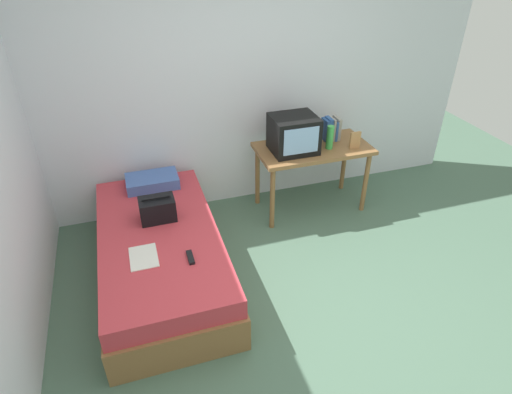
{
  "coord_description": "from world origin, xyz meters",
  "views": [
    {
      "loc": [
        -1.1,
        -2.08,
        2.65
      ],
      "look_at": [
        -0.1,
        1.05,
        0.56
      ],
      "focal_mm": 30.23,
      "sensor_mm": 36.0,
      "label": 1
    }
  ],
  "objects": [
    {
      "name": "ground_plane",
      "position": [
        0.0,
        0.0,
        0.0
      ],
      "size": [
        8.0,
        8.0,
        0.0
      ],
      "primitive_type": "plane",
      "color": "#4C6B56"
    },
    {
      "name": "wall_back",
      "position": [
        0.0,
        2.0,
        1.3
      ],
      "size": [
        5.2,
        0.1,
        2.6
      ],
      "primitive_type": "cube",
      "color": "silver",
      "rests_on": "ground"
    },
    {
      "name": "bed",
      "position": [
        -1.01,
        0.9,
        0.24
      ],
      "size": [
        1.0,
        2.0,
        0.48
      ],
      "color": "olive",
      "rests_on": "ground"
    },
    {
      "name": "desk",
      "position": [
        0.66,
        1.53,
        0.63
      ],
      "size": [
        1.16,
        0.6,
        0.72
      ],
      "color": "olive",
      "rests_on": "ground"
    },
    {
      "name": "tv",
      "position": [
        0.43,
        1.51,
        0.9
      ],
      "size": [
        0.44,
        0.39,
        0.36
      ],
      "color": "black",
      "rests_on": "desk"
    },
    {
      "name": "water_bottle",
      "position": [
        0.8,
        1.45,
        0.84
      ],
      "size": [
        0.07,
        0.07,
        0.24
      ],
      "primitive_type": "cylinder",
      "color": "green",
      "rests_on": "desk"
    },
    {
      "name": "book_row",
      "position": [
        0.91,
        1.64,
        0.84
      ],
      "size": [
        0.16,
        0.17,
        0.24
      ],
      "color": "#2D5699",
      "rests_on": "desk"
    },
    {
      "name": "picture_frame",
      "position": [
        1.05,
        1.38,
        0.81
      ],
      "size": [
        0.11,
        0.02,
        0.17
      ],
      "primitive_type": "cube",
      "color": "#B27F4C",
      "rests_on": "desk"
    },
    {
      "name": "pillow",
      "position": [
        -0.97,
        1.67,
        0.53
      ],
      "size": [
        0.49,
        0.3,
        0.11
      ],
      "primitive_type": "cube",
      "color": "#4766AD",
      "rests_on": "bed"
    },
    {
      "name": "handbag",
      "position": [
        -0.98,
        1.09,
        0.58
      ],
      "size": [
        0.3,
        0.2,
        0.22
      ],
      "color": "black",
      "rests_on": "bed"
    },
    {
      "name": "magazine",
      "position": [
        -1.15,
        0.61,
        0.48
      ],
      "size": [
        0.21,
        0.29,
        0.01
      ],
      "primitive_type": "cube",
      "color": "white",
      "rests_on": "bed"
    },
    {
      "name": "remote_dark",
      "position": [
        -0.81,
        0.48,
        0.49
      ],
      "size": [
        0.04,
        0.16,
        0.02
      ],
      "primitive_type": "cube",
      "color": "black",
      "rests_on": "bed"
    }
  ]
}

